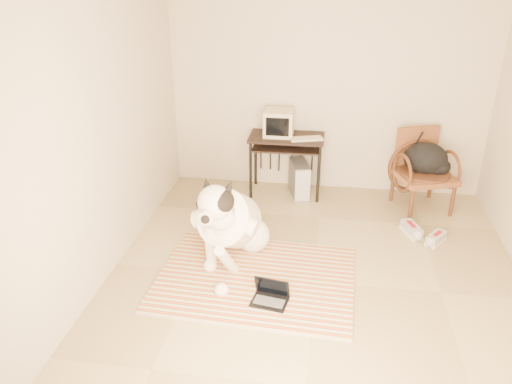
% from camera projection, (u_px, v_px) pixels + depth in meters
% --- Properties ---
extents(floor, '(4.50, 4.50, 0.00)m').
position_uv_depth(floor, '(315.00, 282.00, 4.79)').
color(floor, tan).
rests_on(floor, ground).
extents(wall_back, '(4.50, 0.00, 4.50)m').
position_uv_depth(wall_back, '(328.00, 87.00, 6.22)').
color(wall_back, beige).
rests_on(wall_back, floor).
extents(wall_front, '(4.50, 0.00, 4.50)m').
position_uv_depth(wall_front, '(308.00, 326.00, 2.20)').
color(wall_front, beige).
rests_on(wall_front, floor).
extents(wall_left, '(0.00, 4.50, 4.50)m').
position_uv_depth(wall_left, '(99.00, 138.00, 4.48)').
color(wall_left, beige).
rests_on(wall_left, floor).
extents(rug, '(1.93, 1.51, 0.02)m').
position_uv_depth(rug, '(256.00, 278.00, 4.82)').
color(rug, '#D75326').
rests_on(rug, floor).
extents(dog, '(0.70, 1.47, 1.05)m').
position_uv_depth(dog, '(230.00, 223.00, 4.99)').
color(dog, white).
rests_on(dog, rug).
extents(laptop, '(0.35, 0.28, 0.22)m').
position_uv_depth(laptop, '(271.00, 296.00, 4.47)').
color(laptop, black).
rests_on(laptop, rug).
extents(computer_desk, '(0.94, 0.52, 0.78)m').
position_uv_depth(computer_desk, '(286.00, 145.00, 6.30)').
color(computer_desk, black).
rests_on(computer_desk, floor).
extents(crt_monitor, '(0.36, 0.35, 0.32)m').
position_uv_depth(crt_monitor, '(279.00, 123.00, 6.24)').
color(crt_monitor, beige).
rests_on(crt_monitor, computer_desk).
extents(desk_keyboard, '(0.42, 0.26, 0.03)m').
position_uv_depth(desk_keyboard, '(306.00, 139.00, 6.14)').
color(desk_keyboard, beige).
rests_on(desk_keyboard, computer_desk).
extents(pc_tower, '(0.31, 0.51, 0.44)m').
position_uv_depth(pc_tower, '(299.00, 179.00, 6.46)').
color(pc_tower, '#525154').
rests_on(pc_tower, floor).
extents(rattan_chair, '(0.80, 0.78, 0.96)m').
position_uv_depth(rattan_chair, '(422.00, 170.00, 6.04)').
color(rattan_chair, brown).
rests_on(rattan_chair, floor).
extents(backpack, '(0.56, 0.43, 0.38)m').
position_uv_depth(backpack, '(428.00, 160.00, 5.98)').
color(backpack, black).
rests_on(backpack, rattan_chair).
extents(sneaker_left, '(0.23, 0.35, 0.11)m').
position_uv_depth(sneaker_left, '(411.00, 230.00, 5.60)').
color(sneaker_left, silver).
rests_on(sneaker_left, floor).
extents(sneaker_right, '(0.27, 0.31, 0.10)m').
position_uv_depth(sneaker_right, '(436.00, 239.00, 5.43)').
color(sneaker_right, silver).
rests_on(sneaker_right, floor).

